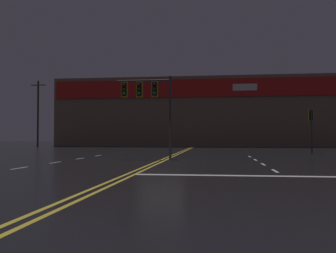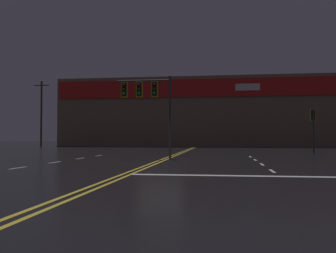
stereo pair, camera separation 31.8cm
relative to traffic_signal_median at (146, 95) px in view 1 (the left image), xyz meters
name	(u,v)px [view 1 (the left image)]	position (x,y,z in m)	size (l,w,h in m)	color
ground_plane	(161,161)	(1.24, -2.32, -3.95)	(200.00, 200.00, 0.00)	black
road_markings	(178,163)	(2.33, -3.84, -3.95)	(15.73, 60.00, 0.01)	gold
traffic_signal_median	(146,95)	(0.00, 0.00, 0.00)	(3.43, 0.36, 5.09)	#38383D
traffic_signal_corner_northeast	(311,121)	(12.16, 9.58, -1.27)	(0.42, 0.36, 3.65)	#38383D
building_backdrop	(195,113)	(1.24, 32.91, 0.90)	(39.58, 10.23, 9.68)	#7A6651
utility_pole_row	(216,106)	(4.32, 28.12, 1.63)	(47.99, 0.26, 11.83)	#4C3828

